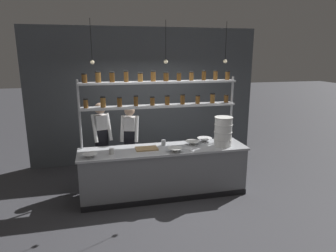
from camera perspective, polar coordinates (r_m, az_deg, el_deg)
The scene contains 15 objects.
ground_plane at distance 5.90m, azimuth -0.78°, elevation -12.78°, with size 40.00×40.00×0.00m, color #3D3D42.
back_wall at distance 7.32m, azimuth -4.26°, elevation 5.68°, with size 5.51×0.12×3.23m, color #4C5156.
prep_counter at distance 5.71m, azimuth -0.80°, elevation -8.65°, with size 3.11×0.76×0.92m.
spice_shelf_unit at distance 5.65m, azimuth -1.74°, elevation 5.80°, with size 2.99×0.28×2.32m.
chef_left at distance 6.08m, azimuth -12.53°, elevation -2.36°, with size 0.41×0.35×1.70m.
chef_center at distance 6.11m, azimuth -7.19°, elevation -2.54°, with size 0.41×0.34×1.63m.
container_stack at distance 5.70m, azimuth 10.46°, elevation -1.05°, with size 0.34×0.34×0.56m.
cutting_board at distance 5.50m, azimuth -4.10°, elevation -4.31°, with size 0.40×0.26×0.02m.
prep_bowl_near_left at distance 5.76m, azimuth 4.67°, elevation -3.24°, with size 0.27×0.27×0.07m.
prep_bowl_center_front at distance 5.34m, azimuth 1.31°, elevation -4.58°, with size 0.26×0.26×0.07m.
prep_bowl_center_back at distance 5.22m, azimuth -14.63°, elevation -5.48°, with size 0.25×0.25×0.07m.
prep_bowl_near_right at distance 5.98m, azimuth 6.98°, elevation -2.63°, with size 0.29×0.29×0.08m.
serving_cup_front at distance 5.71m, azimuth -0.85°, elevation -3.18°, with size 0.08×0.08×0.10m.
serving_cup_by_board at distance 5.30m, azimuth -10.70°, elevation -4.77°, with size 0.08×0.08×0.11m.
pendant_light_row at distance 5.28m, azimuth -0.90°, elevation 12.57°, with size 2.41×0.07×0.72m.
Camera 1 is at (-1.14, -5.16, 2.63)m, focal length 32.00 mm.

